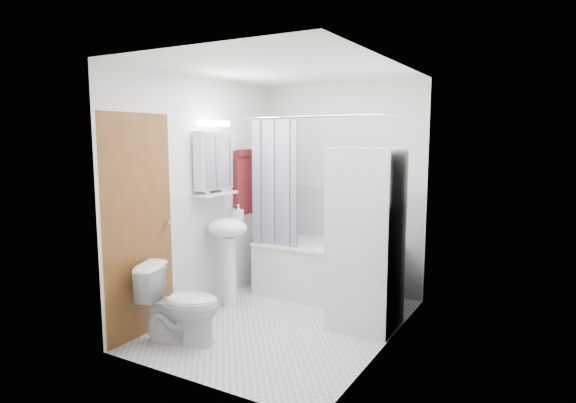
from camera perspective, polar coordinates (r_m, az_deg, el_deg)
The scene contains 20 objects.
floor at distance 4.80m, azimuth -0.39°, elevation -14.24°, with size 2.60×2.60×0.00m, color silver.
room_walls at distance 4.46m, azimuth -0.41°, elevation 3.76°, with size 2.60×2.60×2.60m.
wainscot at distance 4.86m, azimuth 1.35°, elevation -6.53°, with size 1.98×2.58×2.58m.
door at distance 4.66m, azimuth -14.05°, elevation -2.35°, with size 0.05×2.00×2.00m.
bathtub at distance 5.46m, azimuth 4.59°, elevation -7.87°, with size 1.57×0.74×0.60m.
tub_spout at distance 5.56m, azimuth 7.97°, elevation -1.46°, with size 0.04×0.04×0.12m, color silver.
curtain_rod at distance 4.99m, azimuth 3.26°, elevation 10.05°, with size 0.02×0.02×1.75m, color silver.
shower_curtain at distance 5.26m, azimuth -1.68°, elevation 1.75°, with size 0.55×0.02×1.45m.
sink at distance 5.09m, azimuth -7.13°, elevation -4.74°, with size 0.44×0.37×1.04m.
medicine_cabinet at distance 5.05m, azimuth -8.77°, elevation 5.02°, with size 0.13×0.50×0.71m.
shelf at distance 5.07m, azimuth -8.55°, elevation 0.89°, with size 0.18×0.54×0.03m, color silver.
shower_caddy at distance 5.50m, azimuth 8.46°, elevation 0.89°, with size 0.22×0.06×0.02m, color silver.
towel at distance 5.55m, azimuth -5.28°, elevation 2.44°, with size 0.07×0.32×0.76m.
washer_dryer at distance 4.58m, azimuth 9.21°, elevation -4.31°, with size 0.62×0.61×1.69m.
toilet at distance 4.38m, azimuth -12.61°, elevation -11.79°, with size 0.39×0.70×0.69m, color white.
soap_pump at distance 5.12m, azimuth -5.88°, elevation -1.84°, with size 0.08×0.17×0.08m, color gray.
shelf_bottle at distance 4.95m, azimuth -9.64°, elevation 1.26°, with size 0.07×0.18×0.07m, color gray.
shelf_cup at distance 5.16m, azimuth -7.74°, elevation 1.72°, with size 0.10×0.09×0.10m, color gray.
shampoo_a at distance 5.46m, azimuth 9.36°, elevation 1.62°, with size 0.13×0.17×0.13m, color gray.
shampoo_b at distance 5.42m, azimuth 10.55°, elevation 1.28°, with size 0.08×0.21×0.08m, color #2A31AA.
Camera 1 is at (2.24, -3.85, 1.79)m, focal length 30.00 mm.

